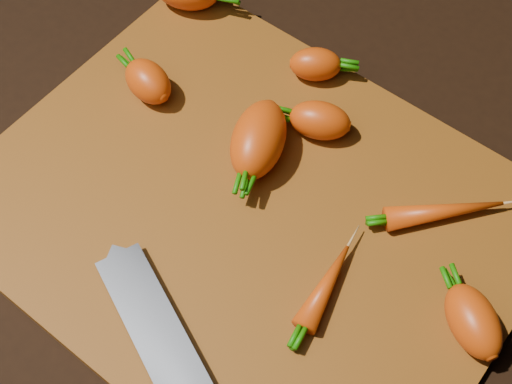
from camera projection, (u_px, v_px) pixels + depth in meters
The scene contains 9 objects.
ground at pixel (250, 218), 0.68m from camera, with size 2.00×2.00×0.01m, color black.
cutting_board at pixel (250, 212), 0.67m from camera, with size 0.50×0.40×0.01m, color brown.
carrot_1 at pixel (148, 81), 0.72m from camera, with size 0.06×0.04×0.04m, color #DB460A.
carrot_2 at pixel (258, 139), 0.68m from camera, with size 0.09×0.05×0.05m, color #DB460A.
carrot_3 at pixel (320, 120), 0.70m from camera, with size 0.06×0.04×0.04m, color #DB460A.
carrot_4 at pixel (316, 64), 0.74m from camera, with size 0.05×0.03×0.03m, color #DB460A.
carrot_5 at pixel (473, 321), 0.59m from camera, with size 0.07×0.04×0.04m, color #DB460A.
carrot_6 at pixel (445, 211), 0.65m from camera, with size 0.11×0.02×0.02m, color #DB460A.
carrot_7 at pixel (326, 286), 0.62m from camera, with size 0.09×0.02×0.02m, color #DB460A.
Camera 1 is at (0.21, -0.26, 0.59)m, focal length 50.00 mm.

